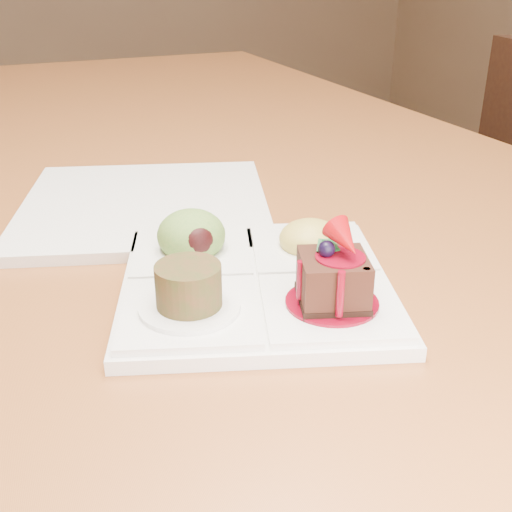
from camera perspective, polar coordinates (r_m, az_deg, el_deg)
name	(u,v)px	position (r m, az deg, el deg)	size (l,w,h in m)	color
ground	(184,511)	(1.40, -6.45, -21.56)	(6.00, 6.00, 0.00)	#552D18
dining_table	(162,190)	(1.01, -8.34, 5.85)	(1.00, 1.80, 0.75)	brown
chair_right	(485,224)	(1.48, 19.66, 2.67)	(0.44, 0.44, 0.85)	black
sampler_plate	(254,272)	(0.55, -0.19, -1.42)	(0.29, 0.29, 0.09)	white
second_plate	(145,206)	(0.75, -9.81, 4.44)	(0.27, 0.27, 0.01)	white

